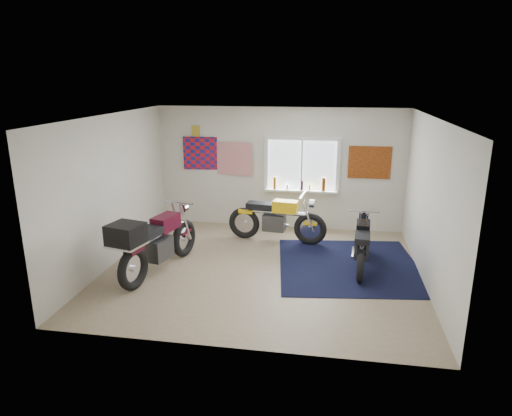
% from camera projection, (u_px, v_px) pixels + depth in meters
% --- Properties ---
extents(ground, '(5.50, 5.50, 0.00)m').
position_uv_depth(ground, '(262.00, 269.00, 8.17)').
color(ground, '#9E896B').
rests_on(ground, ground).
extents(room_shell, '(5.50, 5.50, 5.50)m').
position_uv_depth(room_shell, '(262.00, 180.00, 7.72)').
color(room_shell, white).
rests_on(room_shell, ground).
extents(navy_rug, '(2.80, 2.89, 0.01)m').
position_uv_depth(navy_rug, '(349.00, 265.00, 8.33)').
color(navy_rug, black).
rests_on(navy_rug, ground).
extents(window_assembly, '(1.66, 0.17, 1.26)m').
position_uv_depth(window_assembly, '(302.00, 169.00, 10.05)').
color(window_assembly, white).
rests_on(window_assembly, room_shell).
extents(oil_bottles, '(1.16, 0.09, 0.30)m').
position_uv_depth(oil_bottles, '(304.00, 185.00, 10.07)').
color(oil_bottles, brown).
rests_on(oil_bottles, window_assembly).
extents(flag_display, '(1.60, 0.10, 1.17)m').
position_uv_depth(flag_display, '(196.00, 131.00, 10.23)').
color(flag_display, red).
rests_on(flag_display, room_shell).
extents(triumph_poster, '(0.90, 0.03, 0.70)m').
position_uv_depth(triumph_poster, '(370.00, 163.00, 9.78)').
color(triumph_poster, '#A54C14').
rests_on(triumph_poster, room_shell).
extents(yellow_triumph, '(2.09, 0.63, 1.05)m').
position_uv_depth(yellow_triumph, '(276.00, 220.00, 9.46)').
color(yellow_triumph, black).
rests_on(yellow_triumph, ground).
extents(black_chrome_bike, '(0.56, 1.84, 0.94)m').
position_uv_depth(black_chrome_bike, '(362.00, 246.00, 8.17)').
color(black_chrome_bike, black).
rests_on(black_chrome_bike, navy_rug).
extents(maroon_tourer, '(0.97, 2.27, 1.15)m').
position_uv_depth(maroon_tourer, '(154.00, 242.00, 7.79)').
color(maroon_tourer, black).
rests_on(maroon_tourer, ground).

